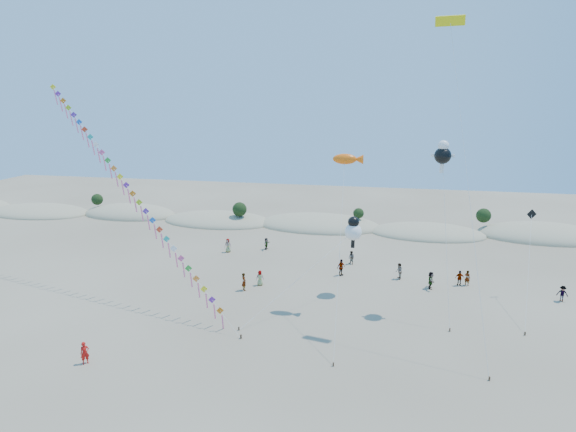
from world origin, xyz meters
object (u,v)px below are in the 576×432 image
Objects in this scene: fish_kite at (348,160)px; parafoil_kite at (451,28)px; kite_train at (127,187)px; flyer_foreground at (85,353)px.

parafoil_kite reaches higher than fish_kite.
kite_train reaches higher than flyer_foreground.
parafoil_kite is (7.73, -1.72, 10.57)m from fish_kite.
flyer_foreground is at bearing -153.44° from parafoil_kite.
fish_kite is at bearing 3.98° from kite_train.
kite_train is at bearing 59.00° from flyer_foreground.
kite_train is 16.72m from flyer_foreground.
fish_kite is 8.32× the size of flyer_foreground.
fish_kite is (20.93, 1.46, 2.98)m from kite_train.
parafoil_kite is 14.72× the size of flyer_foreground.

